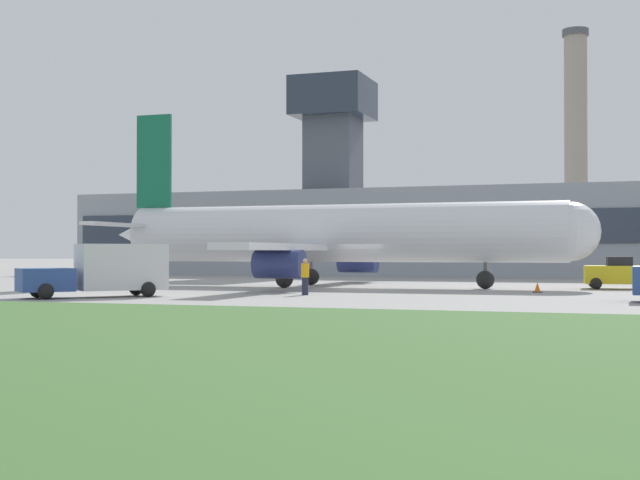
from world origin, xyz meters
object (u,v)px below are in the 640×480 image
object	(u,v)px
baggage_truck	(104,271)
ground_crew_person	(305,276)
airplane	(333,234)
pushback_tug	(619,274)

from	to	relation	value
baggage_truck	ground_crew_person	world-z (taller)	baggage_truck
airplane	baggage_truck	size ratio (longest dim) A/B	4.87
airplane	ground_crew_person	xyz separation A→B (m)	(1.88, -10.03, -2.21)
airplane	ground_crew_person	bearing A→B (deg)	-79.36
baggage_truck	ground_crew_person	xyz separation A→B (m)	(7.98, 4.75, -0.30)
pushback_tug	ground_crew_person	distance (m)	18.77
baggage_truck	airplane	bearing A→B (deg)	67.60
ground_crew_person	airplane	bearing A→B (deg)	100.64
airplane	pushback_tug	size ratio (longest dim) A/B	7.59
airplane	baggage_truck	distance (m)	16.10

